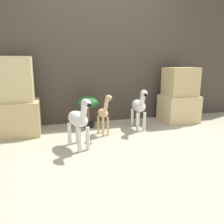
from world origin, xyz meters
name	(u,v)px	position (x,y,z in m)	size (l,w,h in m)	color
ground_plane	(129,152)	(0.00, 0.00, 0.00)	(14.00, 14.00, 0.00)	#B2A88E
wall_back	(100,59)	(0.00, 1.48, 1.10)	(6.40, 0.08, 2.20)	#473D33
rock_pillar_left	(17,101)	(-1.33, 1.05, 0.50)	(0.60, 0.50, 1.12)	#D1B775
rock_pillar_right	(179,97)	(1.33, 1.05, 0.44)	(0.60, 0.50, 0.95)	#DBC184
zebra_right	(139,106)	(0.47, 0.83, 0.37)	(0.22, 0.55, 0.65)	silver
zebra_left	(79,119)	(-0.54, 0.28, 0.37)	(0.30, 0.55, 0.65)	silver
giraffe_figurine	(104,112)	(-0.13, 0.67, 0.34)	(0.19, 0.36, 0.61)	tan
potted_palm_front	(88,105)	(-0.28, 1.15, 0.37)	(0.35, 0.35, 0.51)	black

